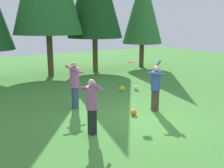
{
  "coord_description": "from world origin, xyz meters",
  "views": [
    {
      "loc": [
        -5.43,
        -6.84,
        3.16
      ],
      "look_at": [
        -0.5,
        0.83,
        1.05
      ],
      "focal_mm": 42.66,
      "sensor_mm": 36.0,
      "label": 1
    }
  ],
  "objects_px": {
    "person_bystander": "(92,102)",
    "ball_yellow": "(122,88)",
    "person_thrower": "(156,84)",
    "ball_orange": "(134,112)",
    "tree_far_right": "(143,7)",
    "person_catcher": "(75,81)",
    "frisbee": "(131,62)",
    "ball_white": "(136,88)"
  },
  "relations": [
    {
      "from": "person_bystander",
      "to": "ball_yellow",
      "type": "relative_size",
      "value": 6.39
    },
    {
      "from": "person_bystander",
      "to": "ball_yellow",
      "type": "bearing_deg",
      "value": 18.1
    },
    {
      "from": "person_thrower",
      "to": "ball_orange",
      "type": "distance_m",
      "value": 1.31
    },
    {
      "from": "ball_orange",
      "to": "tree_far_right",
      "type": "distance_m",
      "value": 11.25
    },
    {
      "from": "person_catcher",
      "to": "frisbee",
      "type": "height_order",
      "value": "frisbee"
    },
    {
      "from": "ball_yellow",
      "to": "person_catcher",
      "type": "bearing_deg",
      "value": -158.11
    },
    {
      "from": "person_bystander",
      "to": "frisbee",
      "type": "bearing_deg",
      "value": 0.0
    },
    {
      "from": "person_thrower",
      "to": "frisbee",
      "type": "distance_m",
      "value": 1.18
    },
    {
      "from": "person_catcher",
      "to": "frisbee",
      "type": "bearing_deg",
      "value": 0.0
    },
    {
      "from": "person_thrower",
      "to": "ball_yellow",
      "type": "height_order",
      "value": "person_thrower"
    },
    {
      "from": "tree_far_right",
      "to": "ball_yellow",
      "type": "bearing_deg",
      "value": -136.11
    },
    {
      "from": "person_thrower",
      "to": "person_catcher",
      "type": "xyz_separation_m",
      "value": [
        -2.34,
        1.83,
        0.05
      ]
    },
    {
      "from": "person_thrower",
      "to": "ball_orange",
      "type": "bearing_deg",
      "value": 37.19
    },
    {
      "from": "person_thrower",
      "to": "frisbee",
      "type": "relative_size",
      "value": 4.97
    },
    {
      "from": "ball_orange",
      "to": "ball_white",
      "type": "bearing_deg",
      "value": 50.87
    },
    {
      "from": "person_catcher",
      "to": "frisbee",
      "type": "xyz_separation_m",
      "value": [
        1.64,
        -1.28,
        0.73
      ]
    },
    {
      "from": "frisbee",
      "to": "ball_yellow",
      "type": "height_order",
      "value": "frisbee"
    },
    {
      "from": "ball_white",
      "to": "tree_far_right",
      "type": "relative_size",
      "value": 0.03
    },
    {
      "from": "person_catcher",
      "to": "tree_far_right",
      "type": "bearing_deg",
      "value": 75.1
    },
    {
      "from": "person_catcher",
      "to": "ball_white",
      "type": "relative_size",
      "value": 8.11
    },
    {
      "from": "person_catcher",
      "to": "ball_orange",
      "type": "distance_m",
      "value": 2.46
    },
    {
      "from": "person_bystander",
      "to": "ball_white",
      "type": "relative_size",
      "value": 7.47
    },
    {
      "from": "person_bystander",
      "to": "ball_white",
      "type": "height_order",
      "value": "person_bystander"
    },
    {
      "from": "person_bystander",
      "to": "ball_yellow",
      "type": "height_order",
      "value": "person_bystander"
    },
    {
      "from": "ball_yellow",
      "to": "tree_far_right",
      "type": "bearing_deg",
      "value": 43.89
    },
    {
      "from": "frisbee",
      "to": "person_catcher",
      "type": "bearing_deg",
      "value": 142.04
    },
    {
      "from": "frisbee",
      "to": "tree_far_right",
      "type": "relative_size",
      "value": 0.06
    },
    {
      "from": "ball_white",
      "to": "person_bystander",
      "type": "bearing_deg",
      "value": -141.26
    },
    {
      "from": "person_thrower",
      "to": "person_bystander",
      "type": "bearing_deg",
      "value": 49.63
    },
    {
      "from": "person_thrower",
      "to": "ball_yellow",
      "type": "distance_m",
      "value": 3.21
    },
    {
      "from": "frisbee",
      "to": "tree_far_right",
      "type": "height_order",
      "value": "tree_far_right"
    },
    {
      "from": "person_bystander",
      "to": "frisbee",
      "type": "height_order",
      "value": "frisbee"
    },
    {
      "from": "ball_white",
      "to": "person_thrower",
      "type": "bearing_deg",
      "value": -114.93
    },
    {
      "from": "frisbee",
      "to": "ball_white",
      "type": "xyz_separation_m",
      "value": [
        2.0,
        2.25,
        -1.67
      ]
    },
    {
      "from": "person_thrower",
      "to": "frisbee",
      "type": "height_order",
      "value": "person_thrower"
    },
    {
      "from": "person_catcher",
      "to": "ball_yellow",
      "type": "xyz_separation_m",
      "value": [
        2.98,
        1.2,
        -0.93
      ]
    },
    {
      "from": "person_catcher",
      "to": "tree_far_right",
      "type": "height_order",
      "value": "tree_far_right"
    },
    {
      "from": "person_catcher",
      "to": "person_bystander",
      "type": "distance_m",
      "value": 2.5
    },
    {
      "from": "person_bystander",
      "to": "frisbee",
      "type": "relative_size",
      "value": 4.36
    },
    {
      "from": "frisbee",
      "to": "tree_far_right",
      "type": "xyz_separation_m",
      "value": [
        6.52,
        7.45,
        2.43
      ]
    },
    {
      "from": "person_catcher",
      "to": "person_bystander",
      "type": "bearing_deg",
      "value": -65.88
    },
    {
      "from": "person_catcher",
      "to": "ball_white",
      "type": "distance_m",
      "value": 3.88
    }
  ]
}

